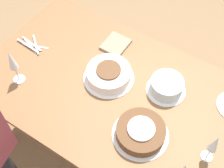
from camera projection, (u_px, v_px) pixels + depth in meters
ground_plane at (112, 145)px, 2.38m from camera, size 12.00×12.00×0.00m
dining_table at (112, 100)px, 1.85m from camera, size 1.52×0.94×0.76m
cake_center_white at (109, 74)px, 1.77m from camera, size 0.29×0.29×0.08m
cake_front_chocolate at (141, 132)px, 1.56m from camera, size 0.29×0.29×0.08m
cake_back_decorated at (167, 86)px, 1.72m from camera, size 0.22×0.22×0.09m
wine_glass_near at (214, 145)px, 1.41m from camera, size 0.06×0.06×0.22m
wine_glass_extra at (12, 62)px, 1.66m from camera, size 0.07×0.07×0.24m
fork_pile at (32, 45)px, 1.94m from camera, size 0.21×0.12×0.01m
napkin_stack at (116, 44)px, 1.94m from camera, size 0.14×0.16×0.02m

